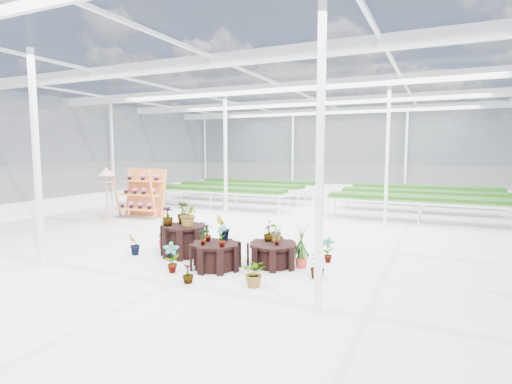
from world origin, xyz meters
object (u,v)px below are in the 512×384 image
at_px(plinth_tall, 184,240).
at_px(shelf_rack, 140,193).
at_px(plinth_low, 273,254).
at_px(bird_table, 107,194).
at_px(plinth_mid, 216,256).

xyz_separation_m(plinth_tall, shelf_rack, (-4.54, 3.76, 0.53)).
bearing_deg(plinth_tall, shelf_rack, 140.40).
relative_size(plinth_tall, plinth_low, 0.97).
distance_m(plinth_tall, bird_table, 6.02).
bearing_deg(plinth_low, plinth_mid, -145.01).
bearing_deg(shelf_rack, plinth_low, -32.03).
height_order(shelf_rack, bird_table, bird_table).
bearing_deg(plinth_tall, bird_table, 151.33).
bearing_deg(bird_table, plinth_low, -2.11).
xyz_separation_m(shelf_rack, bird_table, (-0.72, -0.88, 0.04)).
relative_size(plinth_mid, plinth_low, 0.95).
bearing_deg(plinth_low, shelf_rack, 151.53).
bearing_deg(shelf_rack, bird_table, -132.82).
bearing_deg(bird_table, shelf_rack, 69.04).
bearing_deg(bird_table, plinth_tall, -10.37).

